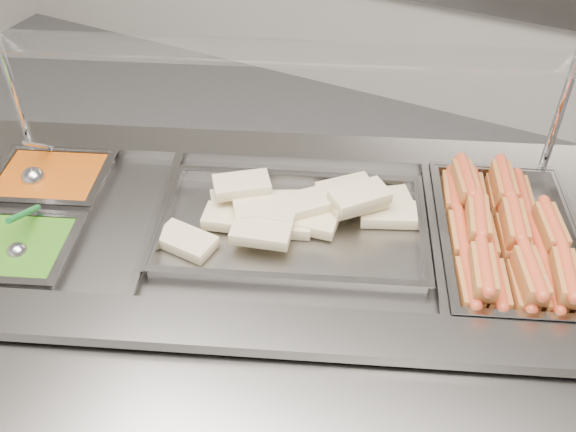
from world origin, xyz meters
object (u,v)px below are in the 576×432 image
at_px(ladle, 34,176).
at_px(pan_hotdogs, 507,246).
at_px(sneeze_guard, 275,56).
at_px(pan_wraps, 292,230).
at_px(serving_spoon, 19,245).
at_px(steam_counter, 272,330).

bearing_deg(ladle, pan_hotdogs, 15.83).
bearing_deg(sneeze_guard, pan_wraps, -53.13).
distance_m(pan_hotdogs, pan_wraps, 0.52).
bearing_deg(pan_hotdogs, pan_wraps, -158.48).
bearing_deg(serving_spoon, pan_hotdogs, 28.41).
bearing_deg(sneeze_guard, steam_counter, -68.48).
height_order(ladle, serving_spoon, ladle).
bearing_deg(steam_counter, serving_spoon, -144.78).
relative_size(steam_counter, ladle, 11.40).
xyz_separation_m(pan_hotdogs, ladle, (-1.17, -0.33, 0.05)).
bearing_deg(pan_hotdogs, steam_counter, -158.48).
height_order(steam_counter, serving_spoon, serving_spoon).
distance_m(steam_counter, serving_spoon, 0.72).
distance_m(sneeze_guard, serving_spoon, 0.74).
bearing_deg(ladle, steam_counter, 10.73).
bearing_deg(ladle, sneeze_guard, 28.84).
bearing_deg(pan_hotdogs, ladle, -164.17).
height_order(steam_counter, sneeze_guard, sneeze_guard).
height_order(steam_counter, pan_hotdogs, pan_hotdogs).
height_order(pan_wraps, serving_spoon, serving_spoon).
bearing_deg(serving_spoon, pan_wraps, 34.04).
bearing_deg(pan_wraps, sneeze_guard, 126.87).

